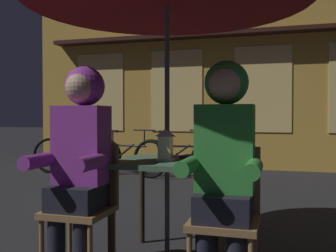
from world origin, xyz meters
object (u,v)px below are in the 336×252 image
(chair_right, at_px, (226,210))
(bicycle_third, at_px, (180,158))
(lantern, at_px, (165,144))
(person_left_hooded, at_px, (80,149))
(chair_left, at_px, (84,200))
(book, at_px, (195,157))
(person_right_hooded, at_px, (225,152))
(bicycle_second, at_px, (126,157))
(bicycle_nearest, at_px, (77,155))
(cafe_table, at_px, (167,174))

(chair_right, distance_m, bicycle_third, 4.32)
(chair_right, height_order, bicycle_third, chair_right)
(lantern, bearing_deg, person_left_hooded, -143.40)
(chair_left, xyz_separation_m, chair_right, (0.96, 0.00, 0.00))
(lantern, bearing_deg, book, 51.22)
(person_right_hooded, relative_size, bicycle_second, 0.85)
(lantern, bearing_deg, chair_left, -147.96)
(chair_left, distance_m, person_left_hooded, 0.36)
(chair_right, bearing_deg, book, 120.21)
(bicycle_nearest, relative_size, bicycle_third, 0.98)
(cafe_table, xyz_separation_m, person_left_hooded, (-0.48, -0.43, 0.21))
(person_right_hooded, distance_m, bicycle_third, 4.40)
(lantern, xyz_separation_m, bicycle_nearest, (-2.85, 3.75, -0.51))
(cafe_table, relative_size, person_right_hooded, 0.53)
(bicycle_third, distance_m, book, 3.75)
(chair_left, bearing_deg, bicycle_nearest, 120.20)
(bicycle_second, distance_m, book, 4.04)
(cafe_table, xyz_separation_m, book, (0.18, 0.15, 0.11))
(person_left_hooded, height_order, bicycle_nearest, person_left_hooded)
(person_right_hooded, height_order, bicycle_nearest, person_right_hooded)
(chair_right, distance_m, bicycle_nearest, 5.24)
(person_right_hooded, xyz_separation_m, book, (-0.30, 0.58, -0.09))
(chair_left, relative_size, bicycle_third, 0.52)
(person_right_hooded, relative_size, book, 7.00)
(chair_right, bearing_deg, bicycle_second, 120.05)
(chair_left, relative_size, bicycle_second, 0.53)
(person_left_hooded, relative_size, person_right_hooded, 1.00)
(lantern, height_order, chair_left, lantern)
(bicycle_nearest, xyz_separation_m, book, (3.02, -3.53, 0.41))
(bicycle_second, xyz_separation_m, book, (2.01, -3.48, 0.41))
(person_right_hooded, distance_m, bicycle_nearest, 5.31)
(bicycle_second, bearing_deg, cafe_table, -63.21)
(bicycle_third, height_order, book, bicycle_third)
(book, bearing_deg, lantern, -112.33)
(lantern, distance_m, person_left_hooded, 0.61)
(cafe_table, bearing_deg, chair_left, -142.45)
(lantern, height_order, bicycle_second, lantern)
(chair_right, relative_size, person_right_hooded, 0.62)
(cafe_table, xyz_separation_m, lantern, (0.01, -0.06, 0.22))
(chair_left, xyz_separation_m, person_right_hooded, (0.96, -0.06, 0.36))
(chair_left, relative_size, person_right_hooded, 0.62)
(person_left_hooded, bearing_deg, person_right_hooded, 0.00)
(person_right_hooded, bearing_deg, bicycle_second, 119.70)
(lantern, relative_size, person_left_hooded, 0.17)
(person_left_hooded, bearing_deg, bicycle_second, 108.44)
(chair_left, distance_m, person_right_hooded, 1.03)
(cafe_table, height_order, bicycle_third, bicycle_third)
(person_left_hooded, relative_size, bicycle_second, 0.85)
(chair_right, height_order, person_right_hooded, person_right_hooded)
(bicycle_second, bearing_deg, person_left_hooded, -71.56)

